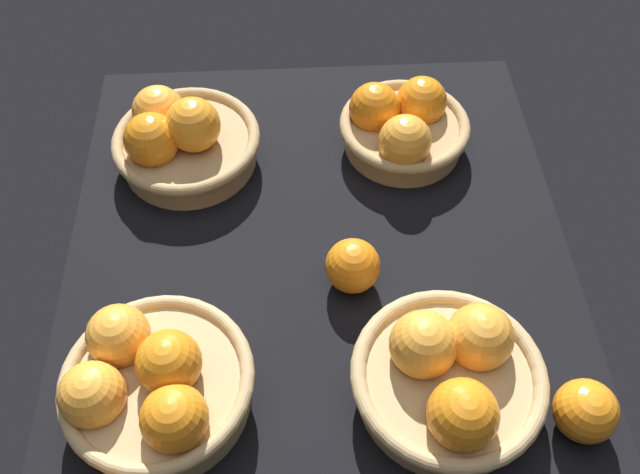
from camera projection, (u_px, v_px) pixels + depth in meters
market_tray at (319, 265)px, 96.88cm from camera, size 84.00×72.00×3.00cm
basket_far_right at (180, 139)px, 103.81cm from camera, size 22.88×22.88×12.23cm
basket_far_left at (153, 384)px, 79.00cm from camera, size 23.03×23.03×12.15cm
basket_near_left at (449, 376)px, 79.97cm from camera, size 23.52×23.52×11.63cm
basket_near_right at (402, 126)px, 105.95cm from camera, size 20.63×20.63×10.21cm
loose_orange_front_gap at (353, 266)px, 90.47cm from camera, size 7.53×7.53×7.53cm
loose_orange_side_gap at (585, 411)px, 78.25cm from camera, size 7.55×7.55×7.55cm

